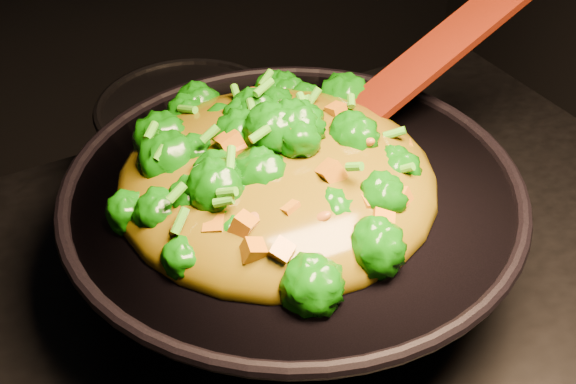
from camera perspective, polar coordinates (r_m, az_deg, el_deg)
wok at (r=0.75m, az=0.37°, el=-3.21°), size 0.46×0.46×0.12m
stir_fry at (r=0.68m, az=-0.91°, el=4.00°), size 0.32×0.32×0.11m
spatula at (r=0.79m, az=9.95°, el=9.46°), size 0.32×0.08×0.13m
back_pot at (r=0.88m, az=-7.60°, el=3.79°), size 0.27×0.27×0.12m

